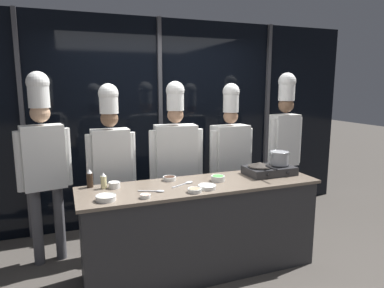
{
  "coord_description": "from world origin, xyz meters",
  "views": [
    {
      "loc": [
        -1.23,
        -2.96,
        1.86
      ],
      "look_at": [
        0.0,
        0.25,
        1.25
      ],
      "focal_mm": 32.0,
      "sensor_mm": 36.0,
      "label": 1
    }
  ],
  "objects": [
    {
      "name": "chef_apprentice",
      "position": [
        1.44,
        0.68,
        1.22
      ],
      "size": [
        0.48,
        0.22,
        2.0
      ],
      "rotation": [
        0.0,
        0.0,
        3.2
      ],
      "color": "#2D3856",
      "rests_on": "ground_plane"
    },
    {
      "name": "demo_counter",
      "position": [
        0.0,
        0.0,
        0.45
      ],
      "size": [
        2.35,
        0.65,
        0.9
      ],
      "color": "#2D2D30",
      "rests_on": "ground_plane"
    },
    {
      "name": "chef_line",
      "position": [
        -0.02,
        0.72,
        1.06
      ],
      "size": [
        0.62,
        0.3,
        1.89
      ],
      "rotation": [
        0.0,
        0.0,
        3.04
      ],
      "color": "#232326",
      "rests_on": "ground_plane"
    },
    {
      "name": "portable_stove",
      "position": [
        0.81,
        0.06,
        0.95
      ],
      "size": [
        0.52,
        0.34,
        0.1
      ],
      "color": "#28282B",
      "rests_on": "demo_counter"
    },
    {
      "name": "prep_bowl_onion",
      "position": [
        -0.81,
        0.16,
        0.94
      ],
      "size": [
        0.11,
        0.11,
        0.06
      ],
      "color": "white",
      "rests_on": "demo_counter"
    },
    {
      "name": "prep_bowl_shrimp",
      "position": [
        -0.6,
        -0.22,
        0.92
      ],
      "size": [
        0.09,
        0.09,
        0.03
      ],
      "color": "white",
      "rests_on": "demo_counter"
    },
    {
      "name": "chef_head",
      "position": [
        -1.43,
        0.73,
        1.17
      ],
      "size": [
        0.52,
        0.28,
        1.98
      ],
      "rotation": [
        0.0,
        0.0,
        3.33
      ],
      "color": "#4C4C51",
      "rests_on": "ground_plane"
    },
    {
      "name": "serving_spoon_solid",
      "position": [
        -0.13,
        0.05,
        0.91
      ],
      "size": [
        0.26,
        0.16,
        0.02
      ],
      "color": "#B2B5BA",
      "rests_on": "demo_counter"
    },
    {
      "name": "squeeze_bottle_oil",
      "position": [
        -0.9,
        0.18,
        0.98
      ],
      "size": [
        0.05,
        0.05,
        0.15
      ],
      "color": "beige",
      "rests_on": "demo_counter"
    },
    {
      "name": "stock_pot",
      "position": [
        0.93,
        0.06,
        1.08
      ],
      "size": [
        0.23,
        0.2,
        0.14
      ],
      "color": "#93969B",
      "rests_on": "portable_stove"
    },
    {
      "name": "serving_spoon_slotted",
      "position": [
        -0.47,
        -0.09,
        0.91
      ],
      "size": [
        0.23,
        0.13,
        0.02
      ],
      "color": "#B2B5BA",
      "rests_on": "demo_counter"
    },
    {
      "name": "prep_bowl_mushrooms",
      "position": [
        -0.16,
        -0.23,
        0.93
      ],
      "size": [
        0.13,
        0.13,
        0.04
      ],
      "color": "white",
      "rests_on": "demo_counter"
    },
    {
      "name": "squeeze_bottle_soy",
      "position": [
        -1.02,
        0.26,
        0.99
      ],
      "size": [
        0.06,
        0.06,
        0.18
      ],
      "color": "#332319",
      "rests_on": "demo_counter"
    },
    {
      "name": "prep_bowl_soy_glaze",
      "position": [
        -0.25,
        0.22,
        0.93
      ],
      "size": [
        0.13,
        0.13,
        0.04
      ],
      "color": "white",
      "rests_on": "demo_counter"
    },
    {
      "name": "prep_bowl_scallions",
      "position": [
        0.19,
        0.02,
        0.94
      ],
      "size": [
        0.14,
        0.14,
        0.05
      ],
      "color": "white",
      "rests_on": "demo_counter"
    },
    {
      "name": "prep_bowl_noodles",
      "position": [
        -0.93,
        -0.17,
        0.93
      ],
      "size": [
        0.17,
        0.17,
        0.05
      ],
      "color": "white",
      "rests_on": "demo_counter"
    },
    {
      "name": "prep_bowl_rice",
      "position": [
        -0.01,
        -0.17,
        0.93
      ],
      "size": [
        0.17,
        0.17,
        0.04
      ],
      "color": "white",
      "rests_on": "demo_counter"
    },
    {
      "name": "chef_pastry",
      "position": [
        0.69,
        0.75,
        1.05
      ],
      "size": [
        0.59,
        0.28,
        1.87
      ],
      "rotation": [
        0.0,
        0.0,
        3.24
      ],
      "color": "#2D3856",
      "rests_on": "ground_plane"
    },
    {
      "name": "window_wall_back",
      "position": [
        0.0,
        1.47,
        1.35
      ],
      "size": [
        5.84,
        0.09,
        2.7
      ],
      "color": "black",
      "rests_on": "ground_plane"
    },
    {
      "name": "frying_pan",
      "position": [
        0.69,
        0.06,
        1.02
      ],
      "size": [
        0.25,
        0.43,
        0.05
      ],
      "color": "#38332D",
      "rests_on": "portable_stove"
    },
    {
      "name": "chef_sous",
      "position": [
        -0.76,
        0.67,
        1.1
      ],
      "size": [
        0.52,
        0.21,
        1.87
      ],
      "rotation": [
        0.0,
        0.0,
        3.16
      ],
      "color": "#2D3856",
      "rests_on": "ground_plane"
    },
    {
      "name": "ground_plane",
      "position": [
        0.0,
        0.0,
        0.0
      ],
      "size": [
        24.0,
        24.0,
        0.0
      ],
      "primitive_type": "plane",
      "color": "#47423D"
    }
  ]
}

